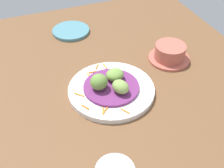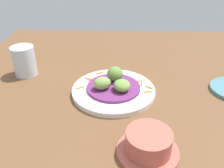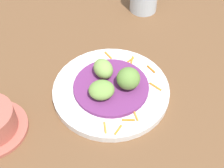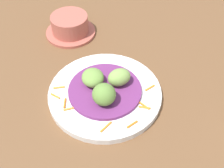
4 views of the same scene
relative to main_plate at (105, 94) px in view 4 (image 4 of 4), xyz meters
The scene contains 8 objects.
table_surface 5.36cm from the main_plate, 150.35° to the left, with size 110.00×110.00×2.00cm, color brown.
main_plate is the anchor object (origin of this frame).
cabbage_bed 1.19cm from the main_plate, 26.57° to the left, with size 16.20×16.20×0.80cm, color #702D6B.
carrot_garnish 4.26cm from the main_plate, behind, with size 12.86×23.29×0.40cm.
guac_scoop_left 4.82cm from the main_plate, 54.33° to the left, with size 4.89×5.35×3.22cm, color #759E47.
guac_scoop_center 5.31cm from the main_plate, behind, with size 4.97×4.92×4.63cm, color olive.
guac_scoop_right 4.98cm from the main_plate, 65.67° to the right, with size 4.02×5.24×3.71cm, color #84A851.
terracotta_bowl 25.26cm from the main_plate, 18.70° to the left, with size 13.75×13.75×5.58cm.
Camera 4 is at (-36.66, -0.71, 50.40)cm, focal length 45.04 mm.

